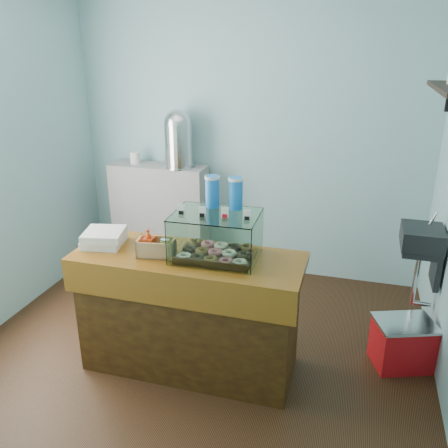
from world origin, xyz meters
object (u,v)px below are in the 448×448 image
(counter, at_px, (189,312))
(coffee_urn, at_px, (178,137))
(red_cooler, at_px, (402,343))
(display_case, at_px, (218,233))

(counter, bearing_deg, coffee_urn, 112.87)
(coffee_urn, distance_m, red_cooler, 2.72)
(counter, xyz_separation_m, display_case, (0.20, 0.07, 0.61))
(counter, height_order, display_case, display_case)
(display_case, height_order, coffee_urn, coffee_urn)
(coffee_urn, xyz_separation_m, red_cooler, (2.17, -1.12, -1.21))
(red_cooler, bearing_deg, counter, 176.13)
(red_cooler, bearing_deg, coffee_urn, 132.55)
(counter, xyz_separation_m, coffee_urn, (-0.66, 1.56, 0.94))
(display_case, distance_m, red_cooler, 1.62)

